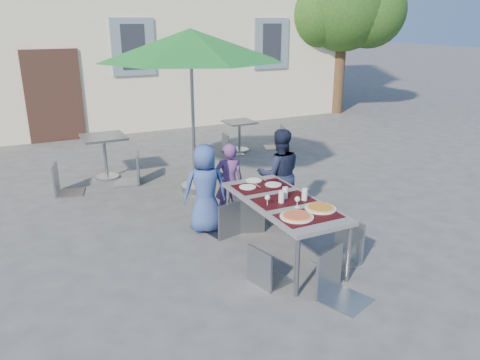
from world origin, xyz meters
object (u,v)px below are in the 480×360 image
pizza_near_right (320,208)px  chair_3 (266,243)px  chair_1 (248,190)px  chair_2 (292,188)px  cafe_table_0 (104,148)px  child_0 (205,189)px  bg_chair_l_1 (229,131)px  bg_chair_l_0 (60,160)px  child_1 (229,183)px  cafe_table_1 (239,132)px  bg_chair_r_1 (279,123)px  chair_0 (226,197)px  patio_umbrella (191,46)px  chair_4 (345,216)px  dining_table (283,204)px  child_2 (279,174)px  pizza_near_left (297,216)px  chair_5 (340,246)px  bg_chair_r_0 (131,150)px

pizza_near_right → chair_3: chair_3 is taller
pizza_near_right → chair_1: (-0.27, 1.32, -0.17)m
chair_2 → cafe_table_0: bearing=121.2°
chair_1 → cafe_table_0: (-1.32, 3.24, -0.02)m
child_0 → bg_chair_l_1: 4.00m
child_0 → bg_chair_l_1: (2.00, 3.47, -0.10)m
pizza_near_right → bg_chair_l_0: bearing=121.0°
child_1 → bg_chair_l_1: (1.55, 3.30, -0.07)m
chair_1 → bg_chair_l_0: size_ratio=1.01×
pizza_near_right → cafe_table_1: (1.53, 5.22, -0.33)m
bg_chair_r_1 → pizza_near_right: bearing=-116.0°
chair_0 → bg_chair_l_1: bearing=64.2°
chair_0 → patio_umbrella: bearing=82.1°
bg_chair_l_0 → chair_0: bearing=-56.1°
patio_umbrella → bg_chair_l_1: patio_umbrella is taller
chair_3 → chair_4: chair_4 is taller
pizza_near_right → chair_2: size_ratio=0.38×
dining_table → bg_chair_l_1: 4.81m
child_2 → chair_4: bearing=108.3°
pizza_near_left → cafe_table_0: bearing=104.6°
child_1 → bg_chair_l_1: 3.64m
dining_table → pizza_near_right: (0.23, -0.44, 0.07)m
child_1 → bg_chair_l_0: child_1 is taller
dining_table → chair_3: chair_3 is taller
pizza_near_left → chair_3: bearing=175.4°
chair_3 → chair_4: 1.12m
child_2 → chair_3: 1.93m
chair_5 → chair_2: bearing=72.0°
child_0 → chair_2: 1.25m
child_2 → chair_1: 0.66m
pizza_near_left → bg_chair_l_0: bearing=116.5°
pizza_near_left → chair_3: chair_3 is taller
patio_umbrella → bg_chair_l_1: bearing=50.4°
pizza_near_left → chair_1: (0.11, 1.40, -0.17)m
cafe_table_0 → cafe_table_1: cafe_table_0 is taller
cafe_table_1 → chair_5: bearing=-106.5°
chair_1 → bg_chair_l_0: chair_1 is taller
chair_0 → chair_4: chair_4 is taller
child_2 → patio_umbrella: patio_umbrella is taller
chair_1 → chair_4: bearing=-64.2°
bg_chair_l_1 → child_2: bearing=-103.4°
child_0 → child_2: size_ratio=0.92×
chair_2 → chair_4: 1.25m
child_0 → bg_chair_l_0: (-1.63, 2.47, -0.03)m
bg_chair_r_0 → cafe_table_0: bearing=128.5°
dining_table → pizza_near_right: pizza_near_right is taller
child_0 → bg_chair_r_0: child_0 is taller
bg_chair_l_1 → bg_chair_r_1: 1.27m
chair_0 → bg_chair_r_1: bg_chair_r_1 is taller
dining_table → cafe_table_1: 5.10m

